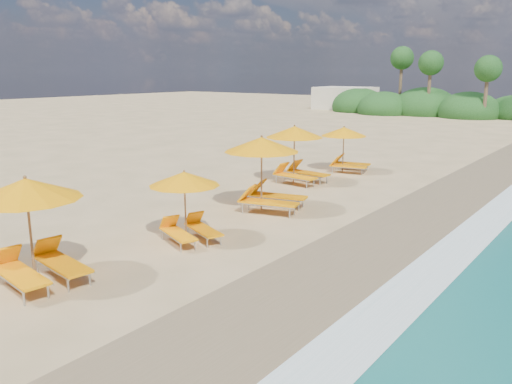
{
  "coord_description": "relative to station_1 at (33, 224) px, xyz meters",
  "views": [
    {
      "loc": [
        9.22,
        -12.24,
        4.77
      ],
      "look_at": [
        0.0,
        0.0,
        1.2
      ],
      "focal_mm": 36.49,
      "sensor_mm": 36.0,
      "label": 1
    }
  ],
  "objects": [
    {
      "name": "station_3",
      "position": [
        0.46,
        8.4,
        0.08
      ],
      "size": [
        3.29,
        3.19,
        2.64
      ],
      "rotation": [
        0.0,
        0.0,
        0.27
      ],
      "color": "olive",
      "rests_on": "ground"
    },
    {
      "name": "beach_building",
      "position": [
        -20.42,
        54.28,
        -0.0
      ],
      "size": [
        7.0,
        5.0,
        2.8
      ],
      "primitive_type": "cube",
      "color": "beige",
      "rests_on": "ground"
    },
    {
      "name": "ground",
      "position": [
        1.58,
        6.28,
        -1.4
      ],
      "size": [
        160.0,
        160.0,
        0.0
      ],
      "primitive_type": "plane",
      "color": "tan",
      "rests_on": "ground"
    },
    {
      "name": "station_2",
      "position": [
        0.65,
        4.28,
        -0.25
      ],
      "size": [
        2.66,
        2.62,
        2.06
      ],
      "rotation": [
        0.0,
        0.0,
        -0.37
      ],
      "color": "olive",
      "rests_on": "ground"
    },
    {
      "name": "station_5",
      "position": [
        -0.65,
        16.53,
        -0.16
      ],
      "size": [
        2.73,
        2.63,
        2.22
      ],
      "rotation": [
        0.0,
        0.0,
        0.24
      ],
      "color": "olive",
      "rests_on": "ground"
    },
    {
      "name": "surf_foam",
      "position": [
        8.28,
        6.28,
        -1.38
      ],
      "size": [
        4.0,
        160.0,
        0.01
      ],
      "color": "white",
      "rests_on": "ground"
    },
    {
      "name": "station_1",
      "position": [
        0.0,
        0.0,
        0.0
      ],
      "size": [
        2.93,
        2.77,
        2.5
      ],
      "rotation": [
        0.0,
        0.0,
        -0.14
      ],
      "color": "olive",
      "rests_on": "ground"
    },
    {
      "name": "station_4",
      "position": [
        -1.15,
        12.92,
        0.02
      ],
      "size": [
        2.86,
        2.68,
        2.53
      ],
      "rotation": [
        0.0,
        0.0,
        -0.08
      ],
      "color": "olive",
      "rests_on": "ground"
    },
    {
      "name": "treeline",
      "position": [
        -8.36,
        51.8,
        -0.41
      ],
      "size": [
        25.8,
        8.8,
        9.74
      ],
      "color": "#163D14",
      "rests_on": "ground"
    },
    {
      "name": "wet_sand",
      "position": [
        5.58,
        6.28,
        -1.4
      ],
      "size": [
        4.0,
        160.0,
        0.01
      ],
      "primitive_type": "cube",
      "color": "#836D4E",
      "rests_on": "ground"
    }
  ]
}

